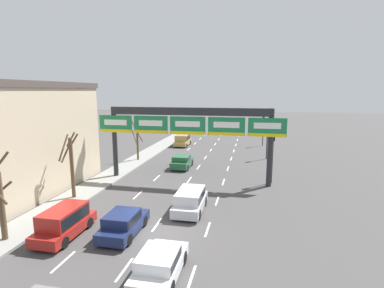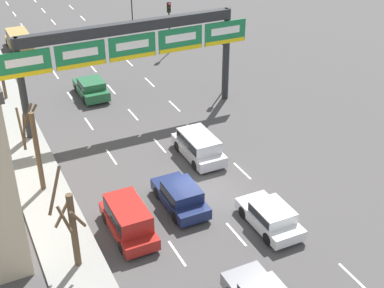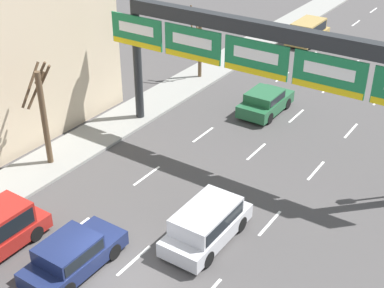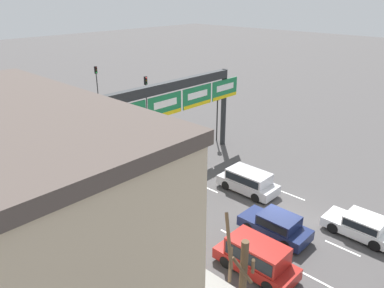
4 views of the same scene
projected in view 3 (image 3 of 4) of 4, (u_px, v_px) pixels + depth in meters
The scene contains 9 objects.
ground_plane at pixel (117, 276), 19.85m from camera, with size 220.00×220.00×0.00m, color #474444.
lane_dashes at pixel (278, 133), 29.58m from camera, with size 6.72×67.00×0.01m.
sign_gantry at pixel (259, 53), 24.72m from camera, with size 17.40×0.70×6.99m.
suv_silver at pixel (207, 222), 21.21m from camera, with size 1.90×4.26×1.57m.
car_green at pixel (265, 101), 31.42m from camera, with size 1.92×3.95×1.41m.
suv_gold at pixel (308, 30), 42.45m from camera, with size 1.98×4.61×1.74m.
car_navy at pixel (72, 254), 19.75m from camera, with size 1.84×4.09×1.42m.
tree_bare_closest at pixel (43, 111), 25.33m from camera, with size 1.19×1.40×5.19m.
tree_bare_third at pixel (199, 45), 35.16m from camera, with size 1.34×1.06×4.85m.
Camera 3 is at (10.61, -10.75, 14.06)m, focal length 50.00 mm.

